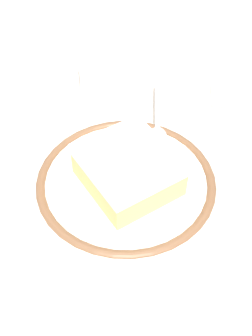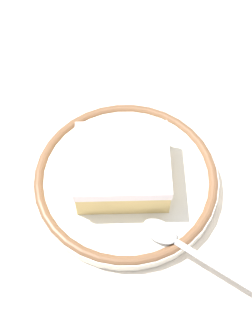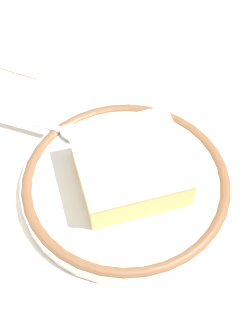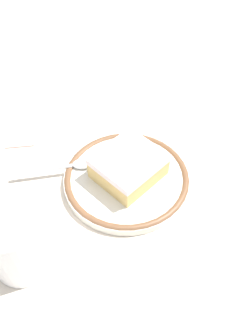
{
  "view_description": "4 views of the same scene",
  "coord_description": "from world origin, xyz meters",
  "px_view_note": "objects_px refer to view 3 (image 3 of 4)",
  "views": [
    {
      "loc": [
        -0.34,
        -0.07,
        0.37
      ],
      "look_at": [
        -0.03,
        -0.03,
        0.04
      ],
      "focal_mm": 45.37,
      "sensor_mm": 36.0,
      "label": 1
    },
    {
      "loc": [
        0.13,
        -0.23,
        0.48
      ],
      "look_at": [
        -0.03,
        -0.03,
        0.04
      ],
      "focal_mm": 52.94,
      "sensor_mm": 36.0,
      "label": 2
    },
    {
      "loc": [
        -0.14,
        0.21,
        0.39
      ],
      "look_at": [
        -0.03,
        -0.03,
        0.04
      ],
      "focal_mm": 51.56,
      "sensor_mm": 36.0,
      "label": 3
    },
    {
      "loc": [
        -0.0,
        0.31,
        0.42
      ],
      "look_at": [
        -0.03,
        -0.03,
        0.04
      ],
      "focal_mm": 35.72,
      "sensor_mm": 36.0,
      "label": 4
    }
  ],
  "objects_px": {
    "plate": "(126,183)",
    "sugar_packet": "(23,64)",
    "cake_slice": "(130,166)",
    "spoon": "(57,128)"
  },
  "relations": [
    {
      "from": "plate",
      "to": "cake_slice",
      "type": "height_order",
      "value": "cake_slice"
    },
    {
      "from": "sugar_packet",
      "to": "plate",
      "type": "bearing_deg",
      "value": 148.76
    },
    {
      "from": "cake_slice",
      "to": "sugar_packet",
      "type": "bearing_deg",
      "value": -30.23
    },
    {
      "from": "plate",
      "to": "spoon",
      "type": "height_order",
      "value": "spoon"
    },
    {
      "from": "plate",
      "to": "sugar_packet",
      "type": "xyz_separation_m",
      "value": [
        0.18,
        -0.11,
        -0.01
      ]
    },
    {
      "from": "spoon",
      "to": "sugar_packet",
      "type": "relative_size",
      "value": 2.67
    },
    {
      "from": "plate",
      "to": "spoon",
      "type": "bearing_deg",
      "value": -17.21
    },
    {
      "from": "plate",
      "to": "sugar_packet",
      "type": "height_order",
      "value": "plate"
    },
    {
      "from": "spoon",
      "to": "sugar_packet",
      "type": "bearing_deg",
      "value": -41.66
    },
    {
      "from": "cake_slice",
      "to": "spoon",
      "type": "xyz_separation_m",
      "value": [
        0.09,
        -0.03,
        -0.02
      ]
    }
  ]
}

